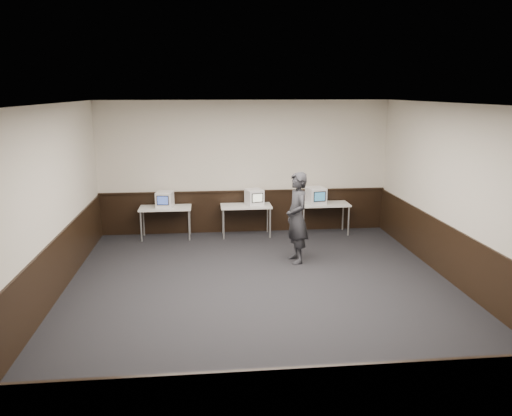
{
  "coord_description": "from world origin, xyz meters",
  "views": [
    {
      "loc": [
        -0.95,
        -7.93,
        3.41
      ],
      "look_at": [
        0.03,
        1.6,
        1.15
      ],
      "focal_mm": 35.0,
      "sensor_mm": 36.0,
      "label": 1
    }
  ],
  "objects_px": {
    "emac_center": "(254,197)",
    "emac_right": "(316,196)",
    "emac_left": "(165,199)",
    "desk_left": "(165,210)",
    "person": "(297,218)",
    "desk_center": "(246,208)",
    "desk_right": "(324,206)"
  },
  "relations": [
    {
      "from": "emac_center",
      "to": "desk_left",
      "type": "bearing_deg",
      "value": 164.53
    },
    {
      "from": "emac_right",
      "to": "person",
      "type": "height_order",
      "value": "person"
    },
    {
      "from": "emac_center",
      "to": "desk_right",
      "type": "bearing_deg",
      "value": -17.68
    },
    {
      "from": "desk_left",
      "to": "person",
      "type": "xyz_separation_m",
      "value": [
        2.76,
        -1.98,
        0.24
      ]
    },
    {
      "from": "desk_left",
      "to": "desk_center",
      "type": "distance_m",
      "value": 1.9
    },
    {
      "from": "emac_left",
      "to": "person",
      "type": "bearing_deg",
      "value": -26.38
    },
    {
      "from": "desk_center",
      "to": "person",
      "type": "bearing_deg",
      "value": -66.41
    },
    {
      "from": "desk_right",
      "to": "person",
      "type": "distance_m",
      "value": 2.24
    },
    {
      "from": "desk_right",
      "to": "emac_center",
      "type": "xyz_separation_m",
      "value": [
        -1.7,
        0.04,
        0.26
      ]
    },
    {
      "from": "desk_center",
      "to": "emac_right",
      "type": "bearing_deg",
      "value": -1.25
    },
    {
      "from": "desk_center",
      "to": "emac_left",
      "type": "bearing_deg",
      "value": -179.62
    },
    {
      "from": "emac_right",
      "to": "emac_left",
      "type": "bearing_deg",
      "value": 168.33
    },
    {
      "from": "desk_right",
      "to": "emac_right",
      "type": "xyz_separation_m",
      "value": [
        -0.22,
        -0.04,
        0.28
      ]
    },
    {
      "from": "emac_left",
      "to": "emac_center",
      "type": "bearing_deg",
      "value": 10.29
    },
    {
      "from": "desk_center",
      "to": "emac_center",
      "type": "bearing_deg",
      "value": 10.15
    },
    {
      "from": "desk_center",
      "to": "person",
      "type": "relative_size",
      "value": 0.65
    },
    {
      "from": "desk_left",
      "to": "emac_left",
      "type": "bearing_deg",
      "value": -111.71
    },
    {
      "from": "emac_left",
      "to": "person",
      "type": "relative_size",
      "value": 0.24
    },
    {
      "from": "desk_left",
      "to": "desk_center",
      "type": "xyz_separation_m",
      "value": [
        1.9,
        0.0,
        0.0
      ]
    },
    {
      "from": "desk_right",
      "to": "emac_center",
      "type": "distance_m",
      "value": 1.72
    },
    {
      "from": "emac_center",
      "to": "emac_right",
      "type": "bearing_deg",
      "value": -19.28
    },
    {
      "from": "emac_center",
      "to": "emac_right",
      "type": "height_order",
      "value": "emac_right"
    },
    {
      "from": "desk_center",
      "to": "emac_left",
      "type": "relative_size",
      "value": 2.69
    },
    {
      "from": "desk_center",
      "to": "desk_right",
      "type": "distance_m",
      "value": 1.9
    },
    {
      "from": "emac_left",
      "to": "desk_right",
      "type": "bearing_deg",
      "value": 9.15
    },
    {
      "from": "desk_center",
      "to": "desk_right",
      "type": "xyz_separation_m",
      "value": [
        1.9,
        0.0,
        0.0
      ]
    },
    {
      "from": "emac_left",
      "to": "emac_right",
      "type": "xyz_separation_m",
      "value": [
        3.59,
        -0.02,
        0.02
      ]
    },
    {
      "from": "desk_center",
      "to": "emac_left",
      "type": "height_order",
      "value": "emac_left"
    },
    {
      "from": "desk_left",
      "to": "desk_right",
      "type": "distance_m",
      "value": 3.8
    },
    {
      "from": "emac_right",
      "to": "person",
      "type": "xyz_separation_m",
      "value": [
        -0.82,
        -1.94,
        -0.03
      ]
    },
    {
      "from": "emac_left",
      "to": "emac_right",
      "type": "relative_size",
      "value": 0.89
    },
    {
      "from": "desk_left",
      "to": "desk_right",
      "type": "height_order",
      "value": "same"
    }
  ]
}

